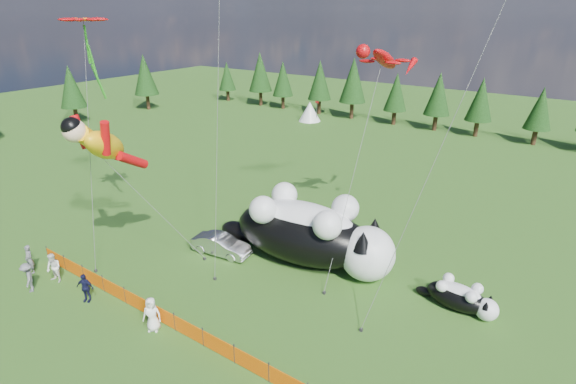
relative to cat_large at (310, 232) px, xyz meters
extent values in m
plane|color=#0F3309|center=(-3.02, -6.64, -2.16)|extent=(160.00, 160.00, 0.00)
cylinder|color=#262626|center=(-14.02, -9.64, -1.61)|extent=(0.06, 0.06, 1.10)
cylinder|color=#262626|center=(-12.02, -9.64, -1.61)|extent=(0.06, 0.06, 1.10)
cylinder|color=#262626|center=(-10.02, -9.64, -1.61)|extent=(0.06, 0.06, 1.10)
cylinder|color=#262626|center=(-8.02, -9.64, -1.61)|extent=(0.06, 0.06, 1.10)
cylinder|color=#262626|center=(-6.02, -9.64, -1.61)|extent=(0.06, 0.06, 1.10)
cylinder|color=#262626|center=(-4.02, -9.64, -1.61)|extent=(0.06, 0.06, 1.10)
cylinder|color=#262626|center=(-2.02, -9.64, -1.61)|extent=(0.06, 0.06, 1.10)
cylinder|color=#262626|center=(-0.02, -9.64, -1.61)|extent=(0.06, 0.06, 1.10)
cylinder|color=#262626|center=(1.98, -9.64, -1.61)|extent=(0.06, 0.06, 1.10)
cylinder|color=#262626|center=(3.98, -9.64, -1.61)|extent=(0.06, 0.06, 1.10)
cube|color=#E25904|center=(-13.02, -9.64, -1.66)|extent=(2.00, 0.04, 0.90)
cube|color=#E25904|center=(-11.02, -9.64, -1.66)|extent=(2.00, 0.04, 0.90)
cube|color=#E25904|center=(-9.02, -9.64, -1.66)|extent=(2.00, 0.04, 0.90)
cube|color=#E25904|center=(-7.02, -9.64, -1.66)|extent=(2.00, 0.04, 0.90)
cube|color=#E25904|center=(-5.02, -9.64, -1.66)|extent=(2.00, 0.04, 0.90)
cube|color=#E25904|center=(-3.02, -9.64, -1.66)|extent=(2.00, 0.04, 0.90)
cube|color=#E25904|center=(-1.02, -9.64, -1.66)|extent=(2.00, 0.04, 0.90)
cube|color=#E25904|center=(0.98, -9.64, -1.66)|extent=(2.00, 0.04, 0.90)
cube|color=#E25904|center=(2.98, -9.64, -1.66)|extent=(2.00, 0.04, 0.90)
cube|color=#E25904|center=(4.98, -9.64, -1.66)|extent=(2.00, 0.04, 0.90)
ellipsoid|color=black|center=(-0.54, -0.05, -0.27)|extent=(9.80, 5.30, 3.76)
ellipsoid|color=white|center=(-0.54, -0.05, 0.67)|extent=(7.39, 3.83, 2.30)
sphere|color=white|center=(3.83, 0.38, -0.48)|extent=(3.35, 3.35, 3.35)
sphere|color=#FA6166|center=(5.24, 0.52, -0.48)|extent=(0.47, 0.47, 0.47)
ellipsoid|color=black|center=(-5.54, -0.55, -1.42)|extent=(3.06, 1.75, 1.46)
cone|color=black|center=(3.93, -0.62, 0.86)|extent=(1.17, 1.17, 1.17)
cone|color=black|center=(3.73, 1.38, 0.86)|extent=(1.17, 1.17, 1.17)
sphere|color=white|center=(1.61, 1.53, 1.50)|extent=(1.76, 1.76, 1.76)
sphere|color=white|center=(1.88, -1.18, 1.50)|extent=(1.76, 1.76, 1.76)
sphere|color=white|center=(-2.76, 1.09, 1.50)|extent=(1.76, 1.76, 1.76)
sphere|color=white|center=(-2.49, -1.61, 1.50)|extent=(1.76, 1.76, 1.76)
ellipsoid|color=black|center=(9.21, 0.48, -1.48)|extent=(3.50, 1.84, 1.36)
ellipsoid|color=white|center=(9.21, 0.48, -1.14)|extent=(2.64, 1.32, 0.83)
sphere|color=white|center=(10.79, 0.36, -1.55)|extent=(1.20, 1.20, 1.20)
sphere|color=#FA6166|center=(11.30, 0.32, -1.55)|extent=(0.17, 0.17, 0.17)
ellipsoid|color=black|center=(7.41, 0.62, -1.89)|extent=(1.09, 0.61, 0.53)
cone|color=black|center=(10.76, 0.00, -1.07)|extent=(0.42, 0.42, 0.42)
cone|color=black|center=(10.82, 0.72, -1.07)|extent=(0.42, 0.42, 0.42)
sphere|color=white|center=(10.08, 0.91, -0.84)|extent=(0.63, 0.63, 0.63)
sphere|color=white|center=(10.00, -0.07, -0.84)|extent=(0.63, 0.63, 0.63)
sphere|color=white|center=(8.50, 1.03, -0.84)|extent=(0.63, 0.63, 0.63)
sphere|color=white|center=(8.43, 0.05, -0.84)|extent=(0.63, 0.63, 0.63)
imported|color=silver|center=(-5.38, -2.53, -1.48)|extent=(4.24, 2.00, 1.34)
imported|color=slate|center=(-13.54, -10.98, -1.22)|extent=(0.69, 0.46, 1.87)
imported|color=white|center=(-11.31, -10.68, -1.22)|extent=(0.97, 0.65, 1.87)
imported|color=#141637|center=(-8.02, -10.74, -1.29)|extent=(1.14, 0.89, 1.73)
imported|color=slate|center=(-11.60, -12.06, -1.25)|extent=(1.32, 1.12, 1.81)
imported|color=white|center=(-2.98, -10.24, -1.20)|extent=(1.12, 1.01, 1.91)
cylinder|color=#595959|center=(-7.71, -5.43, 1.89)|extent=(0.03, 0.03, 9.34)
cube|color=#262626|center=(-5.77, -3.74, -2.08)|extent=(0.15, 0.15, 0.16)
cylinder|color=#595959|center=(2.13, 1.63, 4.08)|extent=(0.03, 0.03, 14.81)
cube|color=#262626|center=(2.61, -2.56, -2.08)|extent=(0.15, 0.15, 0.16)
cylinder|color=#595959|center=(-11.69, -6.88, 5.25)|extent=(0.03, 0.03, 15.21)
cube|color=#262626|center=(-10.32, -8.69, -2.08)|extent=(0.15, 0.15, 0.16)
cube|color=#24911A|center=(-13.07, -5.06, 9.96)|extent=(0.20, 0.20, 4.48)
cylinder|color=#595959|center=(-4.31, -3.24, 7.62)|extent=(0.03, 0.03, 19.65)
cube|color=#262626|center=(-3.58, -5.09, -2.08)|extent=(0.15, 0.15, 0.16)
cylinder|color=#595959|center=(7.77, -0.89, 7.53)|extent=(0.03, 0.03, 20.61)
cube|color=#262626|center=(5.81, -4.27, -2.08)|extent=(0.15, 0.15, 0.16)
camera|label=1|loc=(13.30, -21.61, 13.12)|focal=28.00mm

